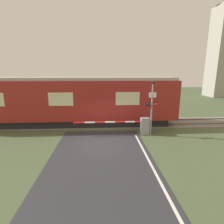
% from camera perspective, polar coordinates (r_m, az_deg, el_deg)
% --- Properties ---
extents(ground_plane, '(80.00, 80.00, 0.00)m').
position_cam_1_polar(ground_plane, '(11.45, -3.55, -9.62)').
color(ground_plane, '#475638').
extents(track_bed, '(36.00, 3.20, 0.13)m').
position_cam_1_polar(track_bed, '(15.26, -3.46, -3.70)').
color(track_bed, slate).
rests_on(track_bed, ground_plane).
extents(train, '(18.32, 3.01, 3.97)m').
position_cam_1_polar(train, '(15.14, -15.03, 3.54)').
color(train, black).
rests_on(train, ground_plane).
extents(crossing_barrier, '(5.39, 0.44, 1.20)m').
position_cam_1_polar(crossing_barrier, '(12.69, 8.86, -4.32)').
color(crossing_barrier, gray).
rests_on(crossing_barrier, ground_plane).
extents(signal_post, '(0.82, 0.26, 3.78)m').
position_cam_1_polar(signal_post, '(12.30, 12.90, 2.10)').
color(signal_post, gray).
rests_on(signal_post, ground_plane).
extents(distant_building, '(4.12, 4.12, 16.03)m').
position_cam_1_polar(distant_building, '(37.79, 32.52, 16.63)').
color(distant_building, '#9E998E').
rests_on(distant_building, ground_plane).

